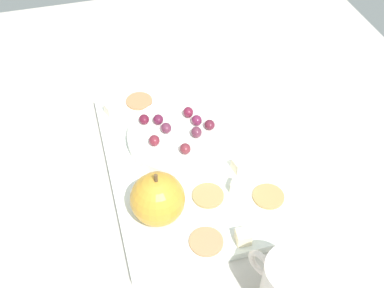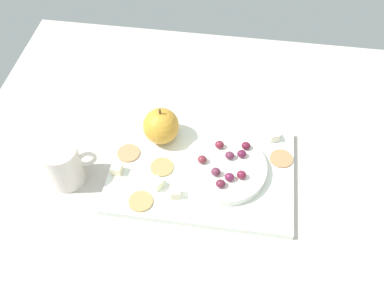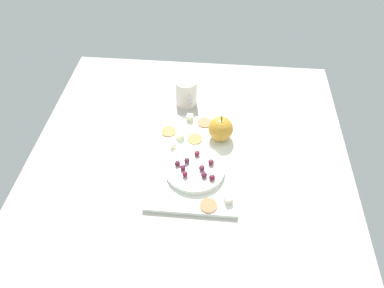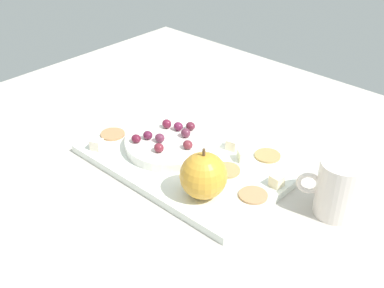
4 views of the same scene
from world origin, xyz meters
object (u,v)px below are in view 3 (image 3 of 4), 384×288
(cheese_cube_2, at_px, (180,136))
(grape_8, at_px, (204,175))
(grape_3, at_px, (177,163))
(grape_4, at_px, (197,153))
(grape_1, at_px, (211,162))
(platter, at_px, (195,161))
(cracker_0, at_px, (205,123))
(cup, at_px, (186,92))
(serving_dish, at_px, (195,169))
(cracker_2, at_px, (208,205))
(grape_5, at_px, (183,168))
(grape_6, at_px, (185,174))
(cheese_cube_0, at_px, (190,118))
(cheese_cube_3, at_px, (173,145))
(apple_whole, at_px, (221,129))
(grape_0, at_px, (188,162))
(grape_2, at_px, (202,168))
(cheese_cube_1, at_px, (228,200))
(cracker_1, at_px, (169,131))
(cracker_3, at_px, (195,139))
(grape_7, at_px, (212,178))

(cheese_cube_2, xyz_separation_m, grape_8, (-0.16, -0.09, 0.02))
(grape_3, distance_m, grape_4, 0.07)
(grape_1, bearing_deg, cheese_cube_2, 43.13)
(platter, xyz_separation_m, grape_8, (-0.08, -0.03, 0.03))
(cracker_0, xyz_separation_m, cup, (0.11, 0.07, 0.03))
(cracker_0, distance_m, grape_1, 0.20)
(serving_dish, height_order, cracker_2, serving_dish)
(grape_5, height_order, grape_6, same)
(cheese_cube_0, height_order, cheese_cube_3, same)
(grape_1, height_order, cup, cup)
(apple_whole, distance_m, grape_5, 0.19)
(grape_0, bearing_deg, platter, -29.09)
(cheese_cube_0, relative_size, cup, 0.20)
(cheese_cube_0, bearing_deg, grape_2, -166.13)
(apple_whole, distance_m, cheese_cube_1, 0.25)
(serving_dish, bearing_deg, grape_6, 144.57)
(cheese_cube_3, xyz_separation_m, grape_3, (-0.09, -0.02, 0.02))
(apple_whole, distance_m, cracker_0, 0.09)
(serving_dish, distance_m, cracker_1, 0.19)
(serving_dish, xyz_separation_m, grape_5, (-0.01, 0.03, 0.02))
(cheese_cube_3, xyz_separation_m, cracker_1, (0.07, 0.02, -0.01))
(cracker_2, distance_m, grape_5, 0.14)
(apple_whole, height_order, cheese_cube_3, apple_whole)
(cheese_cube_2, distance_m, grape_8, 0.19)
(cheese_cube_1, bearing_deg, cracker_0, 15.59)
(cheese_cube_0, relative_size, cracker_0, 0.42)
(cracker_0, bearing_deg, grape_8, -176.72)
(grape_6, height_order, grape_8, grape_6)
(platter, relative_size, serving_dish, 2.17)
(apple_whole, bearing_deg, cracker_3, 100.71)
(grape_6, bearing_deg, grape_8, -86.60)
(grape_6, height_order, cup, cup)
(cheese_cube_3, xyz_separation_m, grape_7, (-0.13, -0.13, 0.02))
(grape_3, xyz_separation_m, grape_6, (-0.04, -0.03, 0.00))
(platter, height_order, grape_4, grape_4)
(cracker_3, distance_m, grape_5, 0.15)
(grape_2, bearing_deg, grape_6, 120.76)
(cracker_1, distance_m, grape_5, 0.18)
(cheese_cube_1, bearing_deg, grape_5, 57.15)
(grape_8, bearing_deg, grape_4, 18.35)
(cracker_2, height_order, grape_2, grape_2)
(cracker_1, bearing_deg, cheese_cube_1, -141.85)
(cheese_cube_3, distance_m, cracker_2, 0.24)
(cheese_cube_1, relative_size, grape_8, 1.06)
(cheese_cube_1, xyz_separation_m, cracker_0, (0.31, 0.09, -0.01))
(grape_4, bearing_deg, grape_3, 128.84)
(cracker_3, xyz_separation_m, grape_5, (-0.14, 0.02, 0.03))
(grape_6, bearing_deg, grape_5, 18.63)
(cheese_cube_2, distance_m, cheese_cube_3, 0.04)
(grape_2, height_order, grape_3, same)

